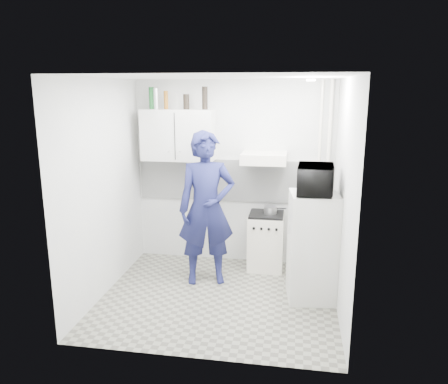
# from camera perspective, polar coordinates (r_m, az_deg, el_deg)

# --- Properties ---
(floor) EXTENTS (2.80, 2.80, 0.00)m
(floor) POSITION_cam_1_polar(r_m,az_deg,el_deg) (5.47, -0.77, -13.58)
(floor) COLOR gray
(floor) RESTS_ON ground
(ceiling) EXTENTS (2.80, 2.80, 0.00)m
(ceiling) POSITION_cam_1_polar(r_m,az_deg,el_deg) (4.88, -0.86, 14.80)
(ceiling) COLOR white
(ceiling) RESTS_ON wall_back
(wall_back) EXTENTS (2.80, 0.00, 2.80)m
(wall_back) POSITION_cam_1_polar(r_m,az_deg,el_deg) (6.22, 1.24, 2.45)
(wall_back) COLOR silver
(wall_back) RESTS_ON floor
(wall_left) EXTENTS (0.00, 2.60, 2.60)m
(wall_left) POSITION_cam_1_polar(r_m,az_deg,el_deg) (5.44, -15.49, 0.36)
(wall_left) COLOR silver
(wall_left) RESTS_ON floor
(wall_right) EXTENTS (0.00, 2.60, 2.60)m
(wall_right) POSITION_cam_1_polar(r_m,az_deg,el_deg) (4.97, 15.29, -0.83)
(wall_right) COLOR silver
(wall_right) RESTS_ON floor
(person) EXTENTS (0.82, 0.66, 1.98)m
(person) POSITION_cam_1_polar(r_m,az_deg,el_deg) (5.56, -2.29, -2.19)
(person) COLOR #161944
(person) RESTS_ON floor
(stove) EXTENTS (0.48, 0.48, 0.77)m
(stove) POSITION_cam_1_polar(r_m,az_deg,el_deg) (6.17, 5.50, -6.50)
(stove) COLOR silver
(stove) RESTS_ON floor
(fridge) EXTENTS (0.60, 0.60, 1.30)m
(fridge) POSITION_cam_1_polar(r_m,az_deg,el_deg) (5.31, 11.43, -7.02)
(fridge) COLOR silver
(fridge) RESTS_ON floor
(stove_top) EXTENTS (0.46, 0.46, 0.03)m
(stove_top) POSITION_cam_1_polar(r_m,az_deg,el_deg) (6.05, 5.58, -2.92)
(stove_top) COLOR black
(stove_top) RESTS_ON stove
(saucepan) EXTENTS (0.18, 0.18, 0.10)m
(saucepan) POSITION_cam_1_polar(r_m,az_deg,el_deg) (6.03, 6.06, -2.35)
(saucepan) COLOR silver
(saucepan) RESTS_ON stove_top
(microwave) EXTENTS (0.60, 0.42, 0.32)m
(microwave) POSITION_cam_1_polar(r_m,az_deg,el_deg) (5.09, 11.85, 1.62)
(microwave) COLOR black
(microwave) RESTS_ON fridge
(bottle_a) EXTENTS (0.07, 0.07, 0.30)m
(bottle_a) POSITION_cam_1_polar(r_m,az_deg,el_deg) (6.20, -9.44, 12.00)
(bottle_a) COLOR #144C1E
(bottle_a) RESTS_ON upper_cabinet
(bottle_b) EXTENTS (0.07, 0.07, 0.28)m
(bottle_b) POSITION_cam_1_polar(r_m,az_deg,el_deg) (6.18, -8.89, 11.94)
(bottle_b) COLOR silver
(bottle_b) RESTS_ON upper_cabinet
(bottle_c) EXTENTS (0.06, 0.06, 0.25)m
(bottle_c) POSITION_cam_1_polar(r_m,az_deg,el_deg) (6.14, -7.59, 11.81)
(bottle_c) COLOR brown
(bottle_c) RESTS_ON upper_cabinet
(canister_a) EXTENTS (0.08, 0.08, 0.20)m
(canister_a) POSITION_cam_1_polar(r_m,az_deg,el_deg) (6.06, -4.95, 11.66)
(canister_a) COLOR black
(canister_a) RESTS_ON upper_cabinet
(bottle_e) EXTENTS (0.08, 0.08, 0.30)m
(bottle_e) POSITION_cam_1_polar(r_m,az_deg,el_deg) (6.00, -2.52, 12.16)
(bottle_e) COLOR black
(bottle_e) RESTS_ON upper_cabinet
(upper_cabinet) EXTENTS (1.00, 0.35, 0.70)m
(upper_cabinet) POSITION_cam_1_polar(r_m,az_deg,el_deg) (6.12, -6.00, 7.41)
(upper_cabinet) COLOR silver
(upper_cabinet) RESTS_ON wall_back
(range_hood) EXTENTS (0.60, 0.50, 0.14)m
(range_hood) POSITION_cam_1_polar(r_m,az_deg,el_deg) (5.88, 5.25, 4.43)
(range_hood) COLOR silver
(range_hood) RESTS_ON wall_back
(backsplash) EXTENTS (2.74, 0.03, 0.60)m
(backsplash) POSITION_cam_1_polar(r_m,az_deg,el_deg) (6.23, 1.21, 1.52)
(backsplash) COLOR white
(backsplash) RESTS_ON wall_back
(pipe_a) EXTENTS (0.05, 0.05, 2.60)m
(pipe_a) POSITION_cam_1_polar(r_m,az_deg,el_deg) (6.10, 13.32, 1.87)
(pipe_a) COLOR silver
(pipe_a) RESTS_ON floor
(pipe_b) EXTENTS (0.04, 0.04, 2.60)m
(pipe_b) POSITION_cam_1_polar(r_m,az_deg,el_deg) (6.09, 12.19, 1.91)
(pipe_b) COLOR silver
(pipe_b) RESTS_ON floor
(ceiling_spot_fixture) EXTENTS (0.10, 0.10, 0.02)m
(ceiling_spot_fixture) POSITION_cam_1_polar(r_m,az_deg,el_deg) (5.00, 11.28, 14.18)
(ceiling_spot_fixture) COLOR white
(ceiling_spot_fixture) RESTS_ON ceiling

